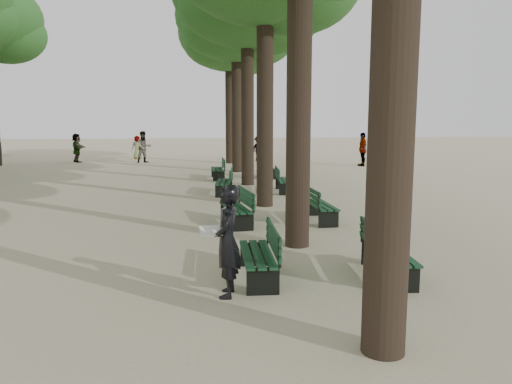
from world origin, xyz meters
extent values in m
plane|color=#BCAF8E|center=(0.00, 0.00, 0.00)|extent=(120.00, 120.00, 0.00)
cylinder|color=#33261C|center=(1.50, -2.00, 3.75)|extent=(0.52, 0.52, 7.50)
cylinder|color=#33261C|center=(1.50, 3.00, 3.75)|extent=(0.52, 0.52, 7.50)
cylinder|color=#33261C|center=(1.50, 8.00, 3.75)|extent=(0.52, 0.52, 7.50)
cylinder|color=#33261C|center=(1.50, 13.00, 3.75)|extent=(0.52, 0.52, 7.50)
cylinder|color=#33261C|center=(1.50, 18.00, 3.75)|extent=(0.52, 0.52, 7.50)
ellipsoid|color=#1E531C|center=(1.50, 18.00, 7.70)|extent=(6.00, 6.00, 4.50)
cylinder|color=#33261C|center=(1.50, 23.00, 3.75)|extent=(0.52, 0.52, 7.50)
ellipsoid|color=#1E531C|center=(1.50, 23.00, 7.70)|extent=(6.00, 6.00, 4.50)
cube|color=black|center=(0.35, 0.85, 0.23)|extent=(0.58, 1.82, 0.45)
cube|color=black|center=(0.35, 0.85, 0.45)|extent=(0.60, 1.82, 0.04)
cube|color=black|center=(0.63, 0.84, 0.72)|extent=(0.10, 1.80, 0.40)
cube|color=black|center=(0.35, 5.31, 0.23)|extent=(0.76, 1.85, 0.45)
cube|color=black|center=(0.35, 5.31, 0.45)|extent=(0.78, 1.86, 0.04)
cube|color=black|center=(0.63, 5.34, 0.72)|extent=(0.28, 1.79, 0.40)
cube|color=black|center=(0.35, 10.53, 0.23)|extent=(0.74, 1.85, 0.45)
cube|color=black|center=(0.35, 10.53, 0.45)|extent=(0.76, 1.85, 0.04)
cube|color=black|center=(0.63, 10.49, 0.72)|extent=(0.26, 1.79, 0.40)
cube|color=black|center=(0.35, 15.13, 0.23)|extent=(0.53, 1.80, 0.45)
cube|color=black|center=(0.35, 15.13, 0.45)|extent=(0.55, 1.80, 0.04)
cube|color=black|center=(0.63, 15.13, 0.72)|extent=(0.05, 1.80, 0.40)
cube|color=black|center=(2.65, 0.67, 0.23)|extent=(0.65, 1.83, 0.45)
cube|color=black|center=(2.65, 0.67, 0.45)|extent=(0.67, 1.83, 0.04)
cube|color=black|center=(2.37, 0.69, 0.72)|extent=(0.17, 1.80, 0.40)
cube|color=black|center=(2.65, 5.44, 0.23)|extent=(0.58, 1.82, 0.45)
cube|color=black|center=(2.65, 5.44, 0.45)|extent=(0.60, 1.82, 0.04)
cube|color=black|center=(2.37, 5.43, 0.72)|extent=(0.10, 1.80, 0.40)
cube|color=black|center=(2.65, 10.78, 0.23)|extent=(0.67, 1.84, 0.45)
cube|color=black|center=(2.65, 10.78, 0.45)|extent=(0.69, 1.84, 0.04)
cube|color=black|center=(2.37, 10.81, 0.72)|extent=(0.19, 1.80, 0.40)
cube|color=black|center=(2.65, 15.40, 0.23)|extent=(0.67, 1.84, 0.45)
cube|color=black|center=(2.65, 15.40, 0.45)|extent=(0.69, 1.84, 0.04)
cube|color=black|center=(2.37, 15.38, 0.72)|extent=(0.19, 1.80, 0.40)
imported|color=black|center=(-0.21, 0.12, 0.88)|extent=(0.44, 0.74, 1.75)
cube|color=white|center=(-0.46, 0.12, 1.05)|extent=(0.37, 0.29, 0.12)
imported|color=#262628|center=(3.39, 24.15, 0.79)|extent=(0.86, 1.02, 1.59)
imported|color=#262628|center=(8.87, 20.16, 0.96)|extent=(0.43, 1.13, 1.91)
imported|color=#262628|center=(-4.45, 26.74, 0.78)|extent=(0.82, 0.57, 1.55)
imported|color=#262628|center=(-7.89, 24.70, 0.89)|extent=(1.18, 1.59, 1.78)
imported|color=#262628|center=(-3.72, 23.82, 0.96)|extent=(1.01, 0.74, 1.93)
camera|label=1|loc=(-0.69, -7.37, 2.77)|focal=35.00mm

